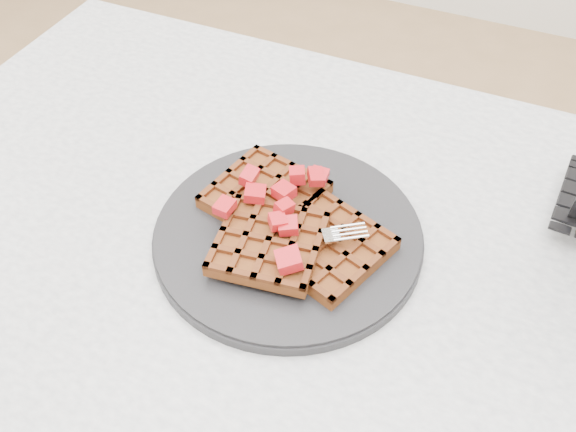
% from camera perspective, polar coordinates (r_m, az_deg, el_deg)
% --- Properties ---
extents(table, '(1.20, 0.80, 0.75)m').
position_cam_1_polar(table, '(0.81, 2.75, -9.68)').
color(table, silver).
rests_on(table, ground).
extents(plate, '(0.31, 0.31, 0.02)m').
position_cam_1_polar(plate, '(0.73, -0.00, -1.72)').
color(plate, black).
rests_on(plate, table).
extents(waffles, '(0.24, 0.21, 0.03)m').
position_cam_1_polar(waffles, '(0.72, -0.11, -0.91)').
color(waffles, brown).
rests_on(waffles, plate).
extents(strawberry_pile, '(0.15, 0.15, 0.02)m').
position_cam_1_polar(strawberry_pile, '(0.70, -0.00, 0.79)').
color(strawberry_pile, '#A9000A').
rests_on(strawberry_pile, waffles).
extents(fork, '(0.16, 0.12, 0.02)m').
position_cam_1_polar(fork, '(0.70, 1.18, -3.12)').
color(fork, silver).
rests_on(fork, plate).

